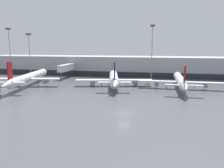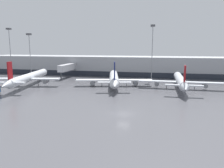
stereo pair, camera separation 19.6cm
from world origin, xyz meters
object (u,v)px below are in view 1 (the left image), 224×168
parked_jet_0 (180,81)px  parked_jet_2 (114,79)px  apron_light_mast_0 (29,43)px  apron_light_mast_2 (152,38)px  parked_jet_1 (29,77)px  apron_light_mast_3 (9,39)px

parked_jet_0 → parked_jet_2: parked_jet_2 is taller
parked_jet_0 → apron_light_mast_0: size_ratio=1.63×
apron_light_mast_2 → parked_jet_1: bearing=-148.9°
apron_light_mast_2 → apron_light_mast_3: (-66.76, 0.22, -0.11)m
parked_jet_2 → apron_light_mast_2: (12.25, 18.37, 14.62)m
parked_jet_0 → parked_jet_2: size_ratio=1.00×
parked_jet_1 → parked_jet_2: size_ratio=1.15×
parked_jet_0 → parked_jet_1: size_ratio=0.87×
parked_jet_0 → apron_light_mast_3: size_ratio=1.44×
apron_light_mast_2 → apron_light_mast_0: bearing=-178.7°
parked_jet_2 → apron_light_mast_0: bearing=55.9°
apron_light_mast_0 → apron_light_mast_3: apron_light_mast_3 is taller
apron_light_mast_0 → apron_light_mast_3: (-11.37, 1.50, 1.79)m
parked_jet_0 → apron_light_mast_2: apron_light_mast_2 is taller
apron_light_mast_3 → parked_jet_0: bearing=-14.0°
apron_light_mast_2 → parked_jet_2: bearing=-123.7°
apron_light_mast_2 → parked_jet_0: bearing=-62.1°
parked_jet_1 → apron_light_mast_0: bearing=20.0°
parked_jet_2 → parked_jet_0: bearing=-104.1°
parked_jet_2 → apron_light_mast_2: size_ratio=1.42×
parked_jet_1 → apron_light_mast_0: (-14.09, 23.60, 12.23)m
parked_jet_1 → parked_jet_0: bearing=-94.3°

